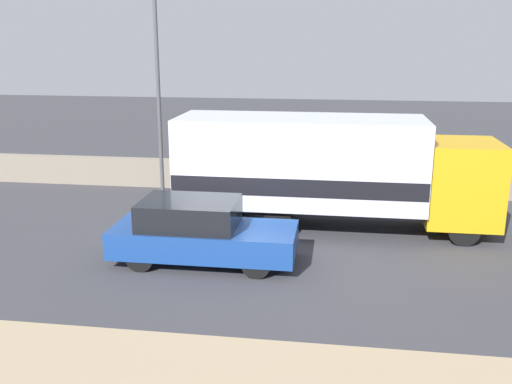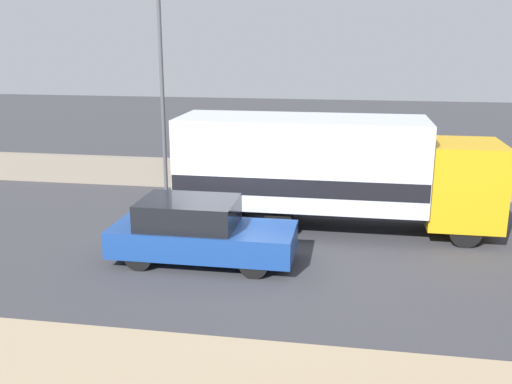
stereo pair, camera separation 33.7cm
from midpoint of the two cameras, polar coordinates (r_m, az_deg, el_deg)
The scene contains 5 objects.
ground_plane at distance 15.01m, azimuth -4.58°, elevation -6.08°, with size 80.00×80.00×0.00m, color #38383D.
stone_wall_backdrop at distance 20.96m, azimuth -0.70°, elevation 1.61°, with size 60.00×0.35×1.07m.
street_lamp at distance 20.32m, azimuth -10.33°, elevation 12.29°, with size 0.56×0.28×7.89m.
box_truck at distance 16.57m, azimuth 6.30°, elevation 2.35°, with size 9.06×2.54×3.25m.
car_hatchback at distance 14.21m, azimuth -6.29°, elevation -3.99°, with size 4.54×1.83×1.59m.
Camera 1 is at (3.02, -13.67, 5.39)m, focal length 40.00 mm.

